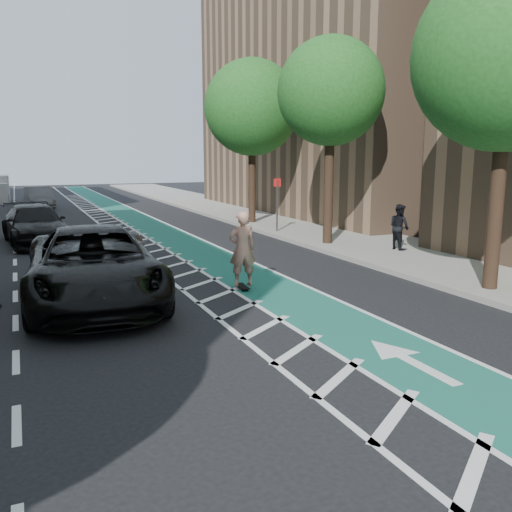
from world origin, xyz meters
TOP-DOWN VIEW (x-y plane):
  - ground at (0.00, 0.00)m, footprint 120.00×120.00m
  - bike_lane at (3.00, 10.00)m, footprint 2.00×90.00m
  - buffer_strip at (1.50, 10.00)m, footprint 1.40×90.00m
  - sidewalk_right at (9.50, 10.00)m, footprint 5.00×90.00m
  - curb_right at (7.05, 10.00)m, footprint 0.12×90.00m
  - building_right_far at (17.50, 20.00)m, footprint 14.00×22.00m
  - tree_r_c at (7.90, 8.00)m, footprint 4.20×4.20m
  - tree_r_d at (7.90, 16.00)m, footprint 4.20×4.20m
  - sign_post at (7.60, 12.00)m, footprint 0.35×0.08m
  - skateboard at (2.30, 3.19)m, footprint 0.27×0.73m
  - skateboarder at (2.30, 3.19)m, footprint 0.77×0.55m
  - suv_near at (-1.43, 3.42)m, footprint 3.42×6.66m
  - suv_far at (-2.40, 13.46)m, footprint 2.70×5.48m
  - car_grey at (-1.67, 29.09)m, footprint 1.91×4.54m
  - pedestrian at (9.48, 5.87)m, footprint 0.64×0.81m
  - barrel_b at (-1.80, 14.00)m, footprint 0.71×0.71m
  - barrel_c at (-2.40, 17.64)m, footprint 0.73×0.73m

SIDE VIEW (x-z plane):
  - ground at x=0.00m, z-range 0.00..0.00m
  - buffer_strip at x=1.50m, z-range 0.00..0.01m
  - bike_lane at x=3.00m, z-range 0.00..0.01m
  - sidewalk_right at x=9.50m, z-range 0.00..0.15m
  - skateboard at x=2.30m, z-range 0.03..0.13m
  - curb_right at x=7.05m, z-range 0.00..0.16m
  - barrel_b at x=-1.80m, z-range -0.03..0.95m
  - barrel_c at x=-2.40m, z-range -0.03..0.96m
  - car_grey at x=-1.67m, z-range 0.00..1.46m
  - suv_far at x=-2.40m, z-range 0.00..1.53m
  - suv_near at x=-1.43m, z-range 0.00..1.80m
  - pedestrian at x=9.48m, z-range 0.15..1.78m
  - skateboarder at x=2.30m, z-range 0.10..2.07m
  - sign_post at x=7.60m, z-range 0.11..2.59m
  - tree_r_c at x=7.90m, z-range 1.82..9.72m
  - tree_r_d at x=7.90m, z-range 1.82..9.72m
  - building_right_far at x=17.50m, z-range 0.00..19.00m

